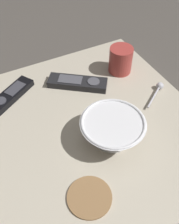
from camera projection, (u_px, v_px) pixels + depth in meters
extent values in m
plane|color=#47423D|center=(90.00, 132.00, 0.76)|extent=(6.00, 6.00, 0.00)
cube|color=#B7AD99|center=(90.00, 127.00, 0.74)|extent=(0.63, 0.67, 0.04)
cylinder|color=silver|center=(111.00, 138.00, 0.69)|extent=(0.09, 0.09, 0.01)
cone|color=silver|center=(112.00, 130.00, 0.66)|extent=(0.17, 0.17, 0.06)
torus|color=silver|center=(113.00, 122.00, 0.64)|extent=(0.17, 0.17, 0.01)
cylinder|color=#A53833|center=(121.00, 60.00, 0.85)|extent=(0.08, 0.08, 0.09)
cylinder|color=silver|center=(154.00, 97.00, 0.78)|extent=(0.09, 0.06, 0.01)
sphere|color=silver|center=(160.00, 86.00, 0.81)|extent=(0.02, 0.02, 0.02)
cube|color=black|center=(11.00, 95.00, 0.79)|extent=(0.16, 0.13, 0.02)
cylinder|color=#3A3A42|center=(0.00, 101.00, 0.76)|extent=(0.03, 0.03, 0.00)
cube|color=#3A3A42|center=(15.00, 88.00, 0.79)|extent=(0.07, 0.06, 0.00)
cube|color=black|center=(78.00, 83.00, 0.83)|extent=(0.19, 0.16, 0.02)
cylinder|color=#4C4C54|center=(94.00, 81.00, 0.81)|extent=(0.04, 0.04, 0.00)
cube|color=#4C4C54|center=(70.00, 79.00, 0.82)|extent=(0.09, 0.08, 0.00)
cylinder|color=olive|center=(90.00, 197.00, 0.58)|extent=(0.10, 0.10, 0.01)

